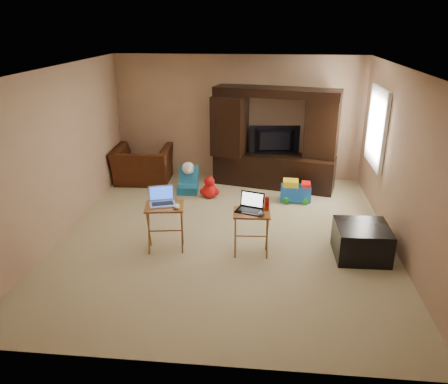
# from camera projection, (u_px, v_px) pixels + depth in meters

# --- Properties ---
(floor) EXTENTS (5.50, 5.50, 0.00)m
(floor) POSITION_uv_depth(u_px,v_px,m) (225.00, 235.00, 6.77)
(floor) COLOR #CCBD8D
(floor) RESTS_ON ground
(ceiling) EXTENTS (5.50, 5.50, 0.00)m
(ceiling) POSITION_uv_depth(u_px,v_px,m) (225.00, 69.00, 5.86)
(ceiling) COLOR silver
(ceiling) RESTS_ON ground
(wall_back) EXTENTS (5.00, 0.00, 5.00)m
(wall_back) POSITION_uv_depth(u_px,v_px,m) (238.00, 118.00, 8.86)
(wall_back) COLOR tan
(wall_back) RESTS_ON ground
(wall_front) EXTENTS (5.00, 0.00, 5.00)m
(wall_front) POSITION_uv_depth(u_px,v_px,m) (195.00, 251.00, 3.77)
(wall_front) COLOR tan
(wall_front) RESTS_ON ground
(wall_left) EXTENTS (0.00, 5.50, 5.50)m
(wall_left) POSITION_uv_depth(u_px,v_px,m) (60.00, 153.00, 6.54)
(wall_left) COLOR tan
(wall_left) RESTS_ON ground
(wall_right) EXTENTS (0.00, 5.50, 5.50)m
(wall_right) POSITION_uv_depth(u_px,v_px,m) (403.00, 163.00, 6.09)
(wall_right) COLOR tan
(wall_right) RESTS_ON ground
(window_pane) EXTENTS (0.00, 1.20, 1.20)m
(window_pane) POSITION_uv_depth(u_px,v_px,m) (378.00, 127.00, 7.47)
(window_pane) COLOR white
(window_pane) RESTS_ON ground
(window_frame) EXTENTS (0.06, 1.14, 1.34)m
(window_frame) POSITION_uv_depth(u_px,v_px,m) (377.00, 127.00, 7.47)
(window_frame) COLOR white
(window_frame) RESTS_ON ground
(entertainment_center) EXTENTS (2.44, 1.13, 1.94)m
(entertainment_center) POSITION_uv_depth(u_px,v_px,m) (275.00, 139.00, 8.46)
(entertainment_center) COLOR black
(entertainment_center) RESTS_ON floor
(television) EXTENTS (0.99, 0.24, 0.57)m
(television) POSITION_uv_depth(u_px,v_px,m) (275.00, 141.00, 8.44)
(television) COLOR black
(television) RESTS_ON entertainment_center
(recliner) EXTENTS (1.16, 1.02, 0.73)m
(recliner) POSITION_uv_depth(u_px,v_px,m) (143.00, 165.00, 8.88)
(recliner) COLOR #4A1F0F
(recliner) RESTS_ON floor
(child_rocker) EXTENTS (0.41, 0.46, 0.51)m
(child_rocker) POSITION_uv_depth(u_px,v_px,m) (187.00, 180.00, 8.36)
(child_rocker) COLOR #185F89
(child_rocker) RESTS_ON floor
(plush_toy) EXTENTS (0.38, 0.32, 0.42)m
(plush_toy) POSITION_uv_depth(u_px,v_px,m) (209.00, 187.00, 8.14)
(plush_toy) COLOR red
(plush_toy) RESTS_ON floor
(push_toy) EXTENTS (0.57, 0.42, 0.42)m
(push_toy) POSITION_uv_depth(u_px,v_px,m) (296.00, 190.00, 7.98)
(push_toy) COLOR blue
(push_toy) RESTS_ON floor
(ottoman) EXTENTS (0.73, 0.73, 0.46)m
(ottoman) POSITION_uv_depth(u_px,v_px,m) (361.00, 241.00, 6.10)
(ottoman) COLOR black
(ottoman) RESTS_ON floor
(tray_table_left) EXTENTS (0.59, 0.50, 0.69)m
(tray_table_left) POSITION_uv_depth(u_px,v_px,m) (165.00, 228.00, 6.23)
(tray_table_left) COLOR #9A5B25
(tray_table_left) RESTS_ON floor
(tray_table_right) EXTENTS (0.53, 0.43, 0.66)m
(tray_table_right) POSITION_uv_depth(u_px,v_px,m) (251.00, 233.00, 6.11)
(tray_table_right) COLOR brown
(tray_table_right) RESTS_ON floor
(laptop_left) EXTENTS (0.44, 0.40, 0.24)m
(laptop_left) POSITION_uv_depth(u_px,v_px,m) (162.00, 197.00, 6.09)
(laptop_left) COLOR #A2A3A7
(laptop_left) RESTS_ON tray_table_left
(laptop_right) EXTENTS (0.41, 0.37, 0.24)m
(laptop_right) POSITION_uv_depth(u_px,v_px,m) (249.00, 203.00, 5.97)
(laptop_right) COLOR black
(laptop_right) RESTS_ON tray_table_right
(mouse_left) EXTENTS (0.11, 0.15, 0.06)m
(mouse_left) POSITION_uv_depth(u_px,v_px,m) (177.00, 206.00, 6.01)
(mouse_left) COLOR silver
(mouse_left) RESTS_ON tray_table_left
(mouse_right) EXTENTS (0.13, 0.16, 0.05)m
(mouse_right) POSITION_uv_depth(u_px,v_px,m) (261.00, 214.00, 5.86)
(mouse_right) COLOR #3C3D41
(mouse_right) RESTS_ON tray_table_right
(water_bottle) EXTENTS (0.06, 0.06, 0.20)m
(water_bottle) POSITION_uv_depth(u_px,v_px,m) (267.00, 204.00, 6.01)
(water_bottle) COLOR #B5240B
(water_bottle) RESTS_ON tray_table_right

